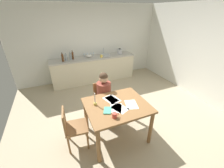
# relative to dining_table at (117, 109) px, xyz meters

# --- Properties ---
(ground_plane) EXTENTS (5.20, 5.20, 0.04)m
(ground_plane) POSITION_rel_dining_table_xyz_m (0.36, 0.53, -0.69)
(ground_plane) COLOR tan
(wall_back) EXTENTS (5.20, 0.12, 2.60)m
(wall_back) POSITION_rel_dining_table_xyz_m (0.36, 3.13, 0.63)
(wall_back) COLOR silver
(wall_back) RESTS_ON ground
(wall_right) EXTENTS (0.12, 5.20, 2.60)m
(wall_right) POSITION_rel_dining_table_xyz_m (2.96, 0.53, 0.63)
(wall_right) COLOR silver
(wall_right) RESTS_ON ground
(kitchen_counter) EXTENTS (2.99, 0.64, 0.90)m
(kitchen_counter) POSITION_rel_dining_table_xyz_m (0.36, 2.77, -0.22)
(kitchen_counter) COLOR beige
(kitchen_counter) RESTS_ON ground
(dining_table) EXTENTS (1.16, 0.97, 0.79)m
(dining_table) POSITION_rel_dining_table_xyz_m (0.00, 0.00, 0.00)
(dining_table) COLOR olive
(dining_table) RESTS_ON ground
(chair_at_table) EXTENTS (0.43, 0.43, 0.88)m
(chair_at_table) POSITION_rel_dining_table_xyz_m (-0.03, 0.72, -0.18)
(chair_at_table) COLOR olive
(chair_at_table) RESTS_ON ground
(person_seated) EXTENTS (0.35, 0.61, 1.19)m
(person_seated) POSITION_rel_dining_table_xyz_m (-0.02, 0.58, 0.01)
(person_seated) COLOR brown
(person_seated) RESTS_ON ground
(chair_side_empty) EXTENTS (0.44, 0.44, 0.85)m
(chair_side_empty) POSITION_rel_dining_table_xyz_m (-0.84, 0.09, -0.20)
(chair_side_empty) COLOR olive
(chair_side_empty) RESTS_ON ground
(coffee_mug) EXTENTS (0.12, 0.08, 0.09)m
(coffee_mug) POSITION_rel_dining_table_xyz_m (-0.19, -0.31, 0.16)
(coffee_mug) COLOR #D84C3F
(coffee_mug) RESTS_ON dining_table
(candlestick) EXTENTS (0.06, 0.06, 0.26)m
(candlestick) POSITION_rel_dining_table_xyz_m (-0.38, 0.15, 0.19)
(candlestick) COLOR gold
(candlestick) RESTS_ON dining_table
(book_magazine) EXTENTS (0.20, 0.23, 0.02)m
(book_magazine) POSITION_rel_dining_table_xyz_m (-0.23, -0.11, 0.13)
(book_magazine) COLOR teal
(book_magazine) RESTS_ON dining_table
(paper_letter) EXTENTS (0.28, 0.34, 0.00)m
(paper_letter) POSITION_rel_dining_table_xyz_m (0.25, -0.11, 0.12)
(paper_letter) COLOR white
(paper_letter) RESTS_ON dining_table
(paper_bill) EXTENTS (0.29, 0.35, 0.00)m
(paper_bill) POSITION_rel_dining_table_xyz_m (-0.04, 0.21, 0.12)
(paper_bill) COLOR white
(paper_bill) RESTS_ON dining_table
(paper_envelope) EXTENTS (0.33, 0.36, 0.00)m
(paper_envelope) POSITION_rel_dining_table_xyz_m (-0.06, -0.09, 0.12)
(paper_envelope) COLOR white
(paper_envelope) RESTS_ON dining_table
(paper_receipt) EXTENTS (0.27, 0.34, 0.00)m
(paper_receipt) POSITION_rel_dining_table_xyz_m (0.00, 0.19, 0.12)
(paper_receipt) COLOR white
(paper_receipt) RESTS_ON dining_table
(paper_notice) EXTENTS (0.31, 0.36, 0.00)m
(paper_notice) POSITION_rel_dining_table_xyz_m (0.00, -0.12, 0.12)
(paper_notice) COLOR white
(paper_notice) RESTS_ON dining_table
(sink_unit) EXTENTS (0.36, 0.36, 0.24)m
(sink_unit) POSITION_rel_dining_table_xyz_m (0.81, 2.77, 0.25)
(sink_unit) COLOR #B2B7BC
(sink_unit) RESTS_ON kitchen_counter
(bottle_oil) EXTENTS (0.07, 0.07, 0.29)m
(bottle_oil) POSITION_rel_dining_table_xyz_m (-0.67, 2.67, 0.35)
(bottle_oil) COLOR #593319
(bottle_oil) RESTS_ON kitchen_counter
(bottle_vinegar) EXTENTS (0.08, 0.08, 0.25)m
(bottle_vinegar) POSITION_rel_dining_table_xyz_m (-0.56, 2.70, 0.33)
(bottle_vinegar) COLOR #8C999E
(bottle_vinegar) RESTS_ON kitchen_counter
(bottle_wine_red) EXTENTS (0.07, 0.07, 0.26)m
(bottle_wine_red) POSITION_rel_dining_table_xyz_m (-0.41, 2.79, 0.33)
(bottle_wine_red) COLOR #8C999E
(bottle_wine_red) RESTS_ON kitchen_counter
(bottle_sauce) EXTENTS (0.06, 0.06, 0.30)m
(bottle_sauce) POSITION_rel_dining_table_xyz_m (-0.33, 2.79, 0.35)
(bottle_sauce) COLOR #593319
(bottle_sauce) RESTS_ON kitchen_counter
(mixing_bowl) EXTENTS (0.20, 0.20, 0.09)m
(mixing_bowl) POSITION_rel_dining_table_xyz_m (0.22, 2.81, 0.27)
(mixing_bowl) COLOR white
(mixing_bowl) RESTS_ON kitchen_counter
(stovetop_kettle) EXTENTS (0.18, 0.18, 0.22)m
(stovetop_kettle) POSITION_rel_dining_table_xyz_m (1.40, 2.77, 0.32)
(stovetop_kettle) COLOR #B7BABF
(stovetop_kettle) RESTS_ON kitchen_counter
(wine_glass_near_sink) EXTENTS (0.07, 0.07, 0.15)m
(wine_glass_near_sink) POSITION_rel_dining_table_xyz_m (0.42, 2.92, 0.33)
(wine_glass_near_sink) COLOR silver
(wine_glass_near_sink) RESTS_ON kitchen_counter
(wine_glass_by_kettle) EXTENTS (0.07, 0.07, 0.15)m
(wine_glass_by_kettle) POSITION_rel_dining_table_xyz_m (0.33, 2.92, 0.33)
(wine_glass_by_kettle) COLOR silver
(wine_glass_by_kettle) RESTS_ON kitchen_counter
(wine_glass_back_left) EXTENTS (0.07, 0.07, 0.15)m
(wine_glass_back_left) POSITION_rel_dining_table_xyz_m (0.19, 2.92, 0.33)
(wine_glass_back_left) COLOR silver
(wine_glass_back_left) RESTS_ON kitchen_counter
(wine_glass_back_right) EXTENTS (0.07, 0.07, 0.15)m
(wine_glass_back_right) POSITION_rel_dining_table_xyz_m (0.08, 2.92, 0.33)
(wine_glass_back_right) COLOR silver
(wine_glass_back_right) RESTS_ON kitchen_counter
(teacup_on_counter) EXTENTS (0.11, 0.08, 0.09)m
(teacup_on_counter) POSITION_rel_dining_table_xyz_m (0.61, 2.62, 0.27)
(teacup_on_counter) COLOR #F2CC4C
(teacup_on_counter) RESTS_ON kitchen_counter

